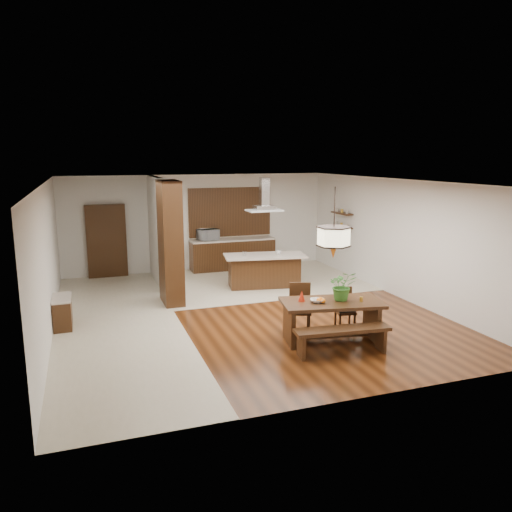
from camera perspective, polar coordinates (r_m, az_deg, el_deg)
name	(u,v)px	position (r m, az deg, el deg)	size (l,w,h in m)	color
room_shell	(243,220)	(10.89, -1.49, 4.09)	(9.00, 9.04, 2.92)	#3B1C0A
tile_hallway	(118,324)	(10.86, -15.51, -7.50)	(2.50, 9.00, 0.01)	beige
tile_kitchen	(259,281)	(14.00, 0.30, -2.85)	(5.50, 4.00, 0.01)	beige
soffit_band	(243,182)	(10.82, -1.52, 8.42)	(8.00, 9.00, 0.02)	#432510
partition_pier	(170,243)	(11.81, -9.75, 1.50)	(0.45, 1.00, 2.90)	black
partition_stub	(157,230)	(13.86, -11.21, 2.89)	(0.18, 2.40, 2.90)	silver
hallway_console	(63,312)	(10.96, -21.24, -6.00)	(0.37, 0.88, 0.63)	black
hallway_doorway	(107,241)	(14.89, -16.71, 1.64)	(1.10, 0.20, 2.10)	black
rear_counter	(233,254)	(15.40, -2.69, 0.24)	(2.60, 0.62, 0.95)	black
kitchen_window	(230,212)	(15.45, -3.01, 5.06)	(2.60, 0.08, 1.50)	#A46C31
shelf_lower	(341,227)	(14.88, 9.74, 3.31)	(0.26, 0.90, 0.04)	black
shelf_upper	(342,213)	(14.84, 9.79, 4.84)	(0.26, 0.90, 0.04)	black
dining_table	(331,312)	(9.52, 8.61, -6.31)	(2.00, 1.26, 0.77)	black
dining_bench	(342,341)	(9.02, 9.80, -9.56)	(1.72, 0.38, 0.48)	black
dining_chair_left	(300,308)	(9.95, 5.06, -5.98)	(0.42, 0.42, 0.96)	black
dining_chair_right	(345,309)	(10.22, 10.16, -6.00)	(0.37, 0.37, 0.84)	black
pendant_lantern	(334,223)	(9.16, 8.92, 3.73)	(0.64, 0.64, 1.31)	#FFF4C3
foliage_plant	(342,286)	(9.49, 9.85, -3.34)	(0.51, 0.44, 0.57)	#357527
fruit_bowl	(317,301)	(9.34, 7.00, -5.09)	(0.26, 0.26, 0.06)	beige
napkin_cone	(302,296)	(9.36, 5.24, -4.58)	(0.13, 0.13, 0.20)	red
gold_ornament	(361,299)	(9.53, 11.94, -4.84)	(0.06, 0.06, 0.09)	gold
kitchen_island	(264,270)	(13.29, 0.95, -1.64)	(2.25, 1.26, 0.88)	black
range_hood	(264,194)	(12.99, 0.97, 7.05)	(0.90, 0.55, 0.87)	silver
island_cup	(279,252)	(13.24, 2.60, 0.41)	(0.13, 0.13, 0.10)	silver
microwave	(208,235)	(15.10, -5.51, 2.45)	(0.60, 0.40, 0.33)	#B3B6BA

